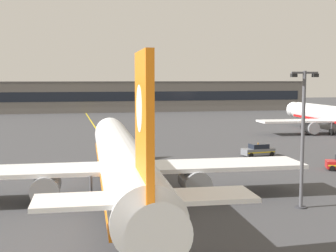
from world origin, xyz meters
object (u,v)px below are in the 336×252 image
object	(u,v)px
apron_lamp_post	(303,137)
safety_cone_by_nose_gear	(121,163)
service_car_third	(258,150)
airliner_foreground	(122,161)

from	to	relation	value
apron_lamp_post	safety_cone_by_nose_gear	size ratio (longest dim) A/B	19.74
service_car_third	safety_cone_by_nose_gear	bearing A→B (deg)	-170.08
apron_lamp_post	service_car_third	distance (m)	25.39
airliner_foreground	service_car_third	bearing A→B (deg)	43.65
airliner_foreground	service_car_third	size ratio (longest dim) A/B	9.39
airliner_foreground	apron_lamp_post	xyz separation A→B (m)	(13.74, -5.06, 2.35)
apron_lamp_post	service_car_third	world-z (taller)	apron_lamp_post
service_car_third	safety_cone_by_nose_gear	world-z (taller)	service_car_third
apron_lamp_post	safety_cone_by_nose_gear	bearing A→B (deg)	120.44
safety_cone_by_nose_gear	service_car_third	bearing A→B (deg)	9.92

